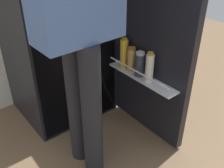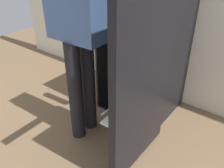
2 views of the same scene
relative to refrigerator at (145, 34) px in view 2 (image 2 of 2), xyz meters
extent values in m
plane|color=brown|center=(-0.03, -0.51, -0.81)|extent=(6.55, 6.55, 0.00)
cube|color=black|center=(-0.03, 0.06, 0.00)|extent=(0.69, 0.63, 1.63)
cube|color=white|center=(-0.03, -0.25, 0.00)|extent=(0.65, 0.01, 1.59)
cube|color=white|center=(-0.03, -0.21, -0.05)|extent=(0.61, 0.09, 0.01)
cube|color=black|center=(0.35, -0.60, 0.01)|extent=(0.06, 0.68, 1.58)
cube|color=white|center=(0.26, -0.60, -0.33)|extent=(0.11, 0.59, 0.01)
cylinder|color=silver|center=(0.22, -0.60, -0.27)|extent=(0.01, 0.56, 0.01)
cylinder|color=tan|center=(0.27, -0.48, -0.24)|extent=(0.06, 0.06, 0.16)
cylinder|color=#996623|center=(0.27, -0.48, -0.15)|extent=(0.05, 0.05, 0.02)
cylinder|color=#333842|center=(0.27, -0.57, -0.24)|extent=(0.07, 0.07, 0.16)
cylinder|color=silver|center=(0.27, -0.57, -0.16)|extent=(0.06, 0.06, 0.02)
cylinder|color=#EDE5CC|center=(0.26, -0.67, -0.23)|extent=(0.06, 0.06, 0.19)
cylinder|color=#B78933|center=(0.26, -0.67, -0.12)|extent=(0.04, 0.04, 0.02)
cylinder|color=gold|center=(0.27, -0.40, -0.22)|extent=(0.06, 0.06, 0.21)
cylinder|color=#BC8419|center=(0.27, -0.40, -0.11)|extent=(0.04, 0.04, 0.02)
cylinder|color=gold|center=(-0.06, -0.21, -0.01)|extent=(0.09, 0.09, 0.07)
cylinder|color=black|center=(-0.23, -0.53, -0.37)|extent=(0.12, 0.12, 0.89)
cylinder|color=black|center=(-0.22, -0.69, -0.37)|extent=(0.12, 0.12, 0.89)
camera|label=1|loc=(-0.88, -1.71, 0.58)|focal=41.85mm
camera|label=2|loc=(1.02, -1.81, 0.69)|focal=38.03mm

